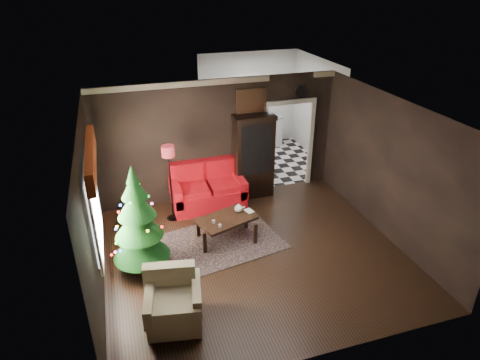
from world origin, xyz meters
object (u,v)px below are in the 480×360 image
object	(u,v)px
teapot	(238,208)
armchair	(174,300)
curio_cabinet	(253,158)
kitchen_table	(258,155)
loveseat	(208,186)
floor_lamp	(171,184)
christmas_tree	(138,220)
coffee_table	(226,229)
wall_clock	(301,91)

from	to	relation	value
teapot	armchair	bearing A→B (deg)	-128.70
curio_cabinet	kitchen_table	size ratio (longest dim) A/B	2.53
loveseat	floor_lamp	size ratio (longest dim) A/B	0.99
christmas_tree	armchair	distance (m)	1.61
curio_cabinet	coffee_table	distance (m)	2.12
curio_cabinet	loveseat	bearing A→B (deg)	-169.17
curio_cabinet	armchair	size ratio (longest dim) A/B	2.24
coffee_table	wall_clock	size ratio (longest dim) A/B	3.46
loveseat	armchair	bearing A→B (deg)	-111.55
curio_cabinet	armchair	distance (m)	4.36
floor_lamp	coffee_table	size ratio (longest dim) A/B	1.55
loveseat	christmas_tree	world-z (taller)	christmas_tree
christmas_tree	curio_cabinet	bearing A→B (deg)	36.83
christmas_tree	kitchen_table	size ratio (longest dim) A/B	2.54
armchair	kitchen_table	bearing A→B (deg)	68.14
floor_lamp	kitchen_table	bearing A→B (deg)	36.09
floor_lamp	kitchen_table	size ratio (longest dim) A/B	2.29
loveseat	wall_clock	distance (m)	3.04
christmas_tree	loveseat	bearing A→B (deg)	48.66
kitchen_table	floor_lamp	bearing A→B (deg)	-143.91
curio_cabinet	christmas_tree	xyz separation A→B (m)	(-2.80, -2.10, 0.10)
loveseat	coffee_table	size ratio (longest dim) A/B	1.54
curio_cabinet	teapot	distance (m)	1.76
curio_cabinet	kitchen_table	bearing A→B (deg)	65.56
loveseat	armchair	size ratio (longest dim) A/B	2.00
floor_lamp	armchair	size ratio (longest dim) A/B	2.02
coffee_table	christmas_tree	bearing A→B (deg)	-165.22
curio_cabinet	wall_clock	xyz separation A→B (m)	(1.20, 0.18, 1.43)
teapot	wall_clock	size ratio (longest dim) A/B	0.56
armchair	kitchen_table	size ratio (longest dim) A/B	1.13
floor_lamp	coffee_table	bearing A→B (deg)	-52.44
armchair	loveseat	bearing A→B (deg)	78.59
coffee_table	teapot	xyz separation A→B (m)	(0.30, 0.14, 0.33)
teapot	kitchen_table	bearing A→B (deg)	63.34
christmas_tree	coffee_table	xyz separation A→B (m)	(1.68, 0.44, -0.79)
kitchen_table	loveseat	bearing A→B (deg)	-137.49
coffee_table	kitchen_table	size ratio (longest dim) A/B	1.47
floor_lamp	teapot	distance (m)	1.57
loveseat	floor_lamp	bearing A→B (deg)	-161.51
loveseat	teapot	distance (m)	1.34
curio_cabinet	coffee_table	world-z (taller)	curio_cabinet
coffee_table	teapot	distance (m)	0.47
curio_cabinet	teapot	world-z (taller)	curio_cabinet
wall_clock	kitchen_table	distance (m)	2.43
christmas_tree	floor_lamp	bearing A→B (deg)	63.44
curio_cabinet	coffee_table	xyz separation A→B (m)	(-1.12, -1.66, -0.69)
curio_cabinet	christmas_tree	size ratio (longest dim) A/B	1.00
christmas_tree	kitchen_table	world-z (taller)	christmas_tree
coffee_table	kitchen_table	bearing A→B (deg)	60.11
wall_clock	kitchen_table	bearing A→B (deg)	113.75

